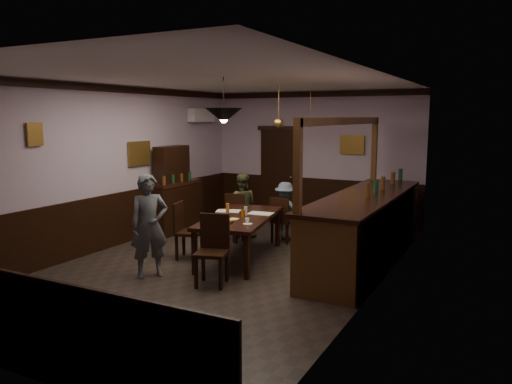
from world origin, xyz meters
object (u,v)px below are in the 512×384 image
Objects in this scene: chair_far_right at (281,218)px; person_seated_right at (285,211)px; person_seated_left at (241,205)px; sideboard at (174,197)px; coffee_cup at (247,220)px; pendant_iron at (224,116)px; chair_side at (185,228)px; pendant_brass_mid at (279,123)px; chair_far_left at (237,214)px; dining_table at (240,220)px; soda_can at (243,214)px; pendant_brass_far at (310,123)px; chair_near at (213,246)px; person_standing at (149,226)px; bar_counter at (365,226)px.

person_seated_right is (-0.04, 0.27, 0.09)m from chair_far_right.
person_seated_left is 1.52m from sideboard.
pendant_iron reaches higher than coffee_cup.
person_seated_left is (-0.92, 0.08, 0.16)m from chair_far_right.
chair_far_right is 0.29m from person_seated_right.
pendant_brass_mid is (0.91, 1.83, 1.76)m from chair_side.
dining_table is at bearing 115.88° from chair_far_left.
person_seated_right is 1.69m from soda_can.
pendant_brass_mid is (0.81, 0.01, 1.65)m from person_seated_left.
pendant_brass_far is (1.11, 2.96, 1.76)m from chair_side.
chair_far_right is at bearing 90.24° from pendant_iron.
chair_near is at bearing -81.92° from soda_can.
dining_table is 2.42× the size of chair_side.
soda_can is at bearing -93.17° from pendant_brass_far.
dining_table is 1.36m from chair_far_left.
pendant_iron is (0.93, 0.66, 1.65)m from person_standing.
pendant_brass_mid reaches higher than chair_side.
pendant_iron is at bearing -77.89° from dining_table.
person_seated_right is at bearing 76.13° from chair_near.
soda_can is at bearing -34.02° from dining_table.
person_seated_left is at bearing 109.39° from coffee_cup.
pendant_iron reaches higher than chair_far_left.
sideboard is at bearing 136.01° from coffee_cup.
bar_counter reaches higher than sideboard.
person_standing reaches higher than person_seated_left.
dining_table is at bearing -27.73° from sideboard.
pendant_brass_far is at bearing 79.95° from pendant_brass_mid.
chair_side is (-0.87, -0.39, -0.15)m from dining_table.
person_seated_right is at bearing 91.27° from pendant_iron.
person_seated_left is at bearing 93.97° from chair_near.
person_seated_left is at bearing -85.62° from chair_far_left.
sideboard is at bearing 140.98° from pendant_iron.
chair_far_left reaches higher than dining_table.
person_standing is (-0.05, -2.59, 0.27)m from chair_far_left.
chair_near is 3.24m from pendant_brass_mid.
person_seated_left is at bearing 8.61° from sideboard.
person_standing is 1.37× the size of person_seated_right.
pendant_brass_far is (-0.15, 3.02, 1.50)m from coffee_cup.
dining_table is 1.50× the size of person_standing.
bar_counter reaches higher than chair_side.
coffee_cup is at bearing 92.92° from person_seated_right.
pendant_iron is at bearing 86.69° from person_seated_right.
pendant_brass_mid is at bearing 62.35° from person_seated_right.
chair_far_right is at bearing -45.72° from chair_side.
person_seated_left is at bearing -18.34° from chair_side.
person_seated_left is (-1.03, 2.71, 0.09)m from chair_near.
pendant_iron is (-0.10, 0.51, 1.88)m from chair_near.
chair_far_left is at bearing 78.50° from person_seated_left.
person_seated_left is 2.25m from pendant_brass_far.
coffee_cup is 0.67× the size of soda_can.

